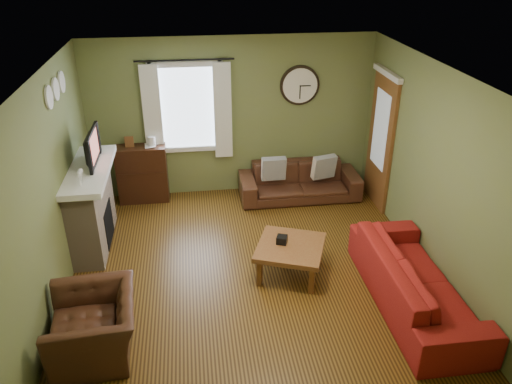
{
  "coord_description": "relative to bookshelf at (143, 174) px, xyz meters",
  "views": [
    {
      "loc": [
        -0.65,
        -5.14,
        3.91
      ],
      "look_at": [
        0.1,
        0.4,
        1.05
      ],
      "focal_mm": 35.0,
      "sensor_mm": 36.0,
      "label": 1
    }
  ],
  "objects": [
    {
      "name": "floor",
      "position": [
        1.49,
        -2.41,
        -0.47
      ],
      "size": [
        4.6,
        5.2,
        0.0
      ],
      "primitive_type": "cube",
      "color": "#4F3310",
      "rests_on": "ground"
    },
    {
      "name": "ceiling",
      "position": [
        1.49,
        -2.41,
        2.13
      ],
      "size": [
        4.6,
        5.2,
        0.0
      ],
      "primitive_type": "cube",
      "color": "white",
      "rests_on": "ground"
    },
    {
      "name": "wall_left",
      "position": [
        -0.81,
        -2.41,
        0.83
      ],
      "size": [
        0.0,
        5.2,
        2.6
      ],
      "primitive_type": "cube",
      "color": "olive",
      "rests_on": "ground"
    },
    {
      "name": "wall_right",
      "position": [
        3.79,
        -2.41,
        0.83
      ],
      "size": [
        0.0,
        5.2,
        2.6
      ],
      "primitive_type": "cube",
      "color": "olive",
      "rests_on": "ground"
    },
    {
      "name": "wall_back",
      "position": [
        1.49,
        0.19,
        0.83
      ],
      "size": [
        4.6,
        0.0,
        2.6
      ],
      "primitive_type": "cube",
      "color": "olive",
      "rests_on": "ground"
    },
    {
      "name": "wall_front",
      "position": [
        1.49,
        -5.01,
        0.83
      ],
      "size": [
        4.6,
        0.0,
        2.6
      ],
      "primitive_type": "cube",
      "color": "olive",
      "rests_on": "ground"
    },
    {
      "name": "fireplace",
      "position": [
        -0.61,
        -1.26,
        0.08
      ],
      "size": [
        0.4,
        1.4,
        1.1
      ],
      "primitive_type": "cube",
      "color": "gray",
      "rests_on": "floor"
    },
    {
      "name": "firebox",
      "position": [
        -0.42,
        -1.26,
        -0.17
      ],
      "size": [
        0.04,
        0.6,
        0.55
      ],
      "primitive_type": "cube",
      "color": "black",
      "rests_on": "fireplace"
    },
    {
      "name": "mantel",
      "position": [
        -0.58,
        -1.26,
        0.67
      ],
      "size": [
        0.58,
        1.6,
        0.08
      ],
      "primitive_type": "cube",
      "color": "white",
      "rests_on": "fireplace"
    },
    {
      "name": "tv",
      "position": [
        -0.56,
        -1.11,
        0.88
      ],
      "size": [
        0.08,
        0.6,
        0.35
      ],
      "primitive_type": "imported",
      "rotation": [
        0.0,
        0.0,
        1.57
      ],
      "color": "black",
      "rests_on": "mantel"
    },
    {
      "name": "tv_screen",
      "position": [
        -0.48,
        -1.11,
        0.94
      ],
      "size": [
        0.02,
        0.62,
        0.36
      ],
      "primitive_type": "cube",
      "color": "#994C3F",
      "rests_on": "mantel"
    },
    {
      "name": "medallion_left",
      "position": [
        -0.79,
        -1.61,
        1.78
      ],
      "size": [
        0.28,
        0.28,
        0.03
      ],
      "primitive_type": "cylinder",
      "color": "white",
      "rests_on": "wall_left"
    },
    {
      "name": "medallion_mid",
      "position": [
        -0.79,
        -1.26,
        1.78
      ],
      "size": [
        0.28,
        0.28,
        0.03
      ],
      "primitive_type": "cylinder",
      "color": "white",
      "rests_on": "wall_left"
    },
    {
      "name": "medallion_right",
      "position": [
        -0.79,
        -0.91,
        1.78
      ],
      "size": [
        0.28,
        0.28,
        0.03
      ],
      "primitive_type": "cylinder",
      "color": "white",
      "rests_on": "wall_left"
    },
    {
      "name": "window_pane",
      "position": [
        0.79,
        0.17,
        1.03
      ],
      "size": [
        1.0,
        0.02,
        1.3
      ],
      "primitive_type": null,
      "color": "silver",
      "rests_on": "wall_back"
    },
    {
      "name": "curtain_rod",
      "position": [
        0.79,
        0.07,
        1.8
      ],
      "size": [
        0.03,
        0.03,
        1.5
      ],
      "primitive_type": "cylinder",
      "color": "black",
      "rests_on": "wall_back"
    },
    {
      "name": "curtain_left",
      "position": [
        0.24,
        0.07,
        0.98
      ],
      "size": [
        0.28,
        0.04,
        1.55
      ],
      "primitive_type": "cube",
      "color": "silver",
      "rests_on": "wall_back"
    },
    {
      "name": "curtain_right",
      "position": [
        1.34,
        0.07,
        0.98
      ],
      "size": [
        0.28,
        0.04,
        1.55
      ],
      "primitive_type": "cube",
      "color": "silver",
      "rests_on": "wall_back"
    },
    {
      "name": "wall_clock",
      "position": [
        2.59,
        0.14,
        1.33
      ],
      "size": [
        0.64,
        0.06,
        0.64
      ],
      "primitive_type": null,
      "color": "white",
      "rests_on": "wall_back"
    },
    {
      "name": "door",
      "position": [
        3.76,
        -0.56,
        0.58
      ],
      "size": [
        0.05,
        0.9,
        2.1
      ],
      "primitive_type": "cube",
      "color": "brown",
      "rests_on": "floor"
    },
    {
      "name": "bookshelf",
      "position": [
        0.0,
        0.0,
        0.0
      ],
      "size": [
        0.8,
        0.34,
        0.95
      ],
      "primitive_type": null,
      "color": "black",
      "rests_on": "floor"
    },
    {
      "name": "book",
      "position": [
        0.08,
        -0.01,
        0.49
      ],
      "size": [
        0.18,
        0.23,
        0.02
      ],
      "primitive_type": "imported",
      "rotation": [
        0.0,
        0.0,
        0.1
      ],
      "color": "brown",
      "rests_on": "bookshelf"
    },
    {
      "name": "sofa_brown",
      "position": [
        2.56,
        -0.24,
        -0.19
      ],
      "size": [
        1.97,
        0.77,
        0.58
      ],
      "primitive_type": "imported",
      "color": "#402215",
      "rests_on": "floor"
    },
    {
      "name": "pillow_left",
      "position": [
        2.12,
        -0.25,
        0.08
      ],
      "size": [
        0.4,
        0.12,
        0.39
      ],
      "primitive_type": "cube",
      "rotation": [
        0.0,
        0.0,
        0.02
      ],
      "color": "gray",
      "rests_on": "sofa_brown"
    },
    {
      "name": "pillow_right",
      "position": [
        2.95,
        -0.3,
        0.08
      ],
      "size": [
        0.41,
        0.21,
        0.39
      ],
      "primitive_type": "cube",
      "rotation": [
        0.0,
        0.0,
        0.26
      ],
      "color": "gray",
      "rests_on": "sofa_brown"
    },
    {
      "name": "sofa_red",
      "position": [
        3.33,
        -3.13,
        -0.14
      ],
      "size": [
        0.89,
        2.28,
        0.67
      ],
      "primitive_type": "imported",
      "rotation": [
        0.0,
        0.0,
        1.57
      ],
      "color": "maroon",
      "rests_on": "floor"
    },
    {
      "name": "armchair",
      "position": [
        -0.29,
        -3.41,
        -0.15
      ],
      "size": [
        0.96,
        1.07,
        0.65
      ],
      "primitive_type": "imported",
      "rotation": [
        0.0,
        0.0,
        -1.48
      ],
      "color": "#402215",
      "rests_on": "floor"
    },
    {
      "name": "coffee_table",
      "position": [
        1.99,
        -2.35,
        -0.26
      ],
      "size": [
        1.06,
        1.06,
        0.44
      ],
      "primitive_type": null,
      "rotation": [
        0.0,
        0.0,
        -0.37
      ],
      "color": "brown",
      "rests_on": "floor"
    },
    {
      "name": "tissue_box",
      "position": [
        1.89,
        -2.28,
        -0.07
      ],
      "size": [
        0.17,
        0.17,
        0.1
      ],
      "primitive_type": "cube",
      "rotation": [
        0.0,
        0.0,
        -0.36
      ],
      "color": "black",
      "rests_on": "coffee_table"
    },
    {
      "name": "wine_glass_a",
      "position": [
        -0.56,
        -1.81,
        0.8
      ],
      "size": [
        0.07,
        0.07,
        0.19
      ],
      "primitive_type": null,
      "color": "white",
      "rests_on": "mantel"
    },
    {
      "name": "wine_glass_b",
      "position": [
        -0.56,
        -1.73,
        0.8
      ],
      "size": [
        0.07,
        0.07,
        0.19
      ],
      "primitive_type": null,
      "color": "white",
      "rests_on": "mantel"
    }
  ]
}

